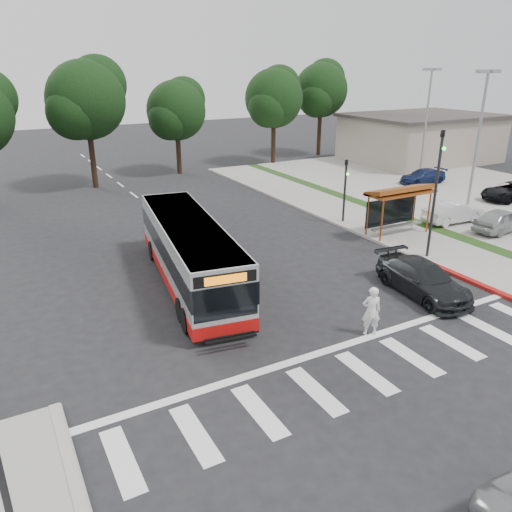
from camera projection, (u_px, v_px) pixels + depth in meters
ground at (285, 311)px, 20.37m from camera, size 140.00×140.00×0.00m
sidewalk_east at (365, 221)px, 31.83m from camera, size 4.00×40.00×0.12m
curb_east at (340, 225)px, 30.93m from camera, size 0.30×40.00×0.15m
curb_east_red at (476, 283)px, 22.75m from camera, size 0.32×6.00×0.15m
parking_lot at (468, 192)px, 38.86m from camera, size 18.00×36.00×0.10m
commercial_building at (421, 139)px, 51.04m from camera, size 14.00×10.00×4.40m
building_roof_cap at (423, 116)px, 50.20m from camera, size 14.60×10.60×0.30m
crosswalk_ladder at (366, 372)px, 16.28m from camera, size 18.00×2.60×0.01m
bus_shelter at (399, 196)px, 28.55m from camera, size 4.20×1.60×2.86m
traffic_signal_ne_tall at (436, 185)px, 24.51m from camera, size 0.18×0.37×6.50m
traffic_signal_ne_short at (345, 184)px, 30.73m from camera, size 0.18×0.37×4.00m
lot_light_front at (480, 124)px, 31.23m from camera, size 1.90×0.35×9.01m
lot_light_mid at (428, 108)px, 42.11m from camera, size 1.90×0.35×9.01m
tree_ne_a at (274, 97)px, 48.23m from camera, size 6.16×5.74×9.30m
tree_ne_b at (321, 89)px, 52.82m from camera, size 6.16×5.74×10.02m
tree_north_a at (87, 99)px, 38.33m from camera, size 6.60×6.15×10.17m
tree_north_b at (177, 109)px, 44.00m from camera, size 5.72×5.33×8.43m
transit_bus at (190, 254)px, 22.36m from camera, size 4.15×11.56×2.92m
pedestrian at (371, 311)px, 18.26m from camera, size 0.83×0.71×1.93m
dark_sedan at (423, 279)px, 21.59m from camera, size 2.52×5.12×1.43m
parked_car_0 at (501, 220)px, 29.50m from camera, size 4.16×2.00×1.37m
parked_car_1 at (453, 212)px, 31.15m from camera, size 4.14×1.67×1.34m
parked_car_2 at (510, 191)px, 36.36m from camera, size 4.71×2.35×1.28m
parked_car_3 at (423, 176)px, 41.48m from camera, size 4.16×1.98×1.17m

